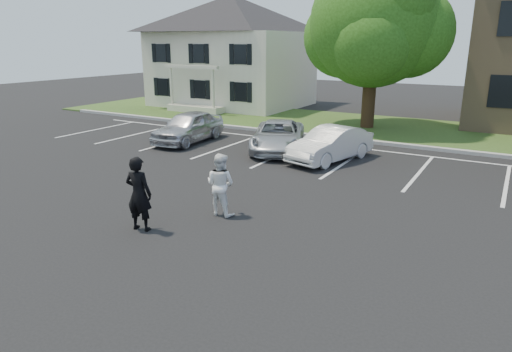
{
  "coord_description": "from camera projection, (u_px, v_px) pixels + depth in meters",
  "views": [
    {
      "loc": [
        5.63,
        -8.72,
        4.57
      ],
      "look_at": [
        0.0,
        1.0,
        1.25
      ],
      "focal_mm": 32.0,
      "sensor_mm": 36.0,
      "label": 1
    }
  ],
  "objects": [
    {
      "name": "ground_plane",
      "position": [
        236.0,
        234.0,
        11.24
      ],
      "size": [
        90.0,
        90.0,
        0.0
      ],
      "primitive_type": "plane",
      "color": "black",
      "rests_on": "ground"
    },
    {
      "name": "curb",
      "position": [
        375.0,
        142.0,
        21.17
      ],
      "size": [
        40.0,
        0.3,
        0.15
      ],
      "primitive_type": "cube",
      "color": "gray",
      "rests_on": "ground"
    },
    {
      "name": "grass_strip",
      "position": [
        396.0,
        129.0,
        24.5
      ],
      "size": [
        44.0,
        8.0,
        0.08
      ],
      "primitive_type": "cube",
      "color": "#273D17",
      "rests_on": "ground"
    },
    {
      "name": "stall_lines",
      "position": [
        387.0,
        162.0,
        17.99
      ],
      "size": [
        34.0,
        5.36,
        0.01
      ],
      "color": "silver",
      "rests_on": "ground"
    },
    {
      "name": "house",
      "position": [
        232.0,
        52.0,
        32.97
      ],
      "size": [
        10.3,
        9.22,
        7.6
      ],
      "color": "beige",
      "rests_on": "ground"
    },
    {
      "name": "tree",
      "position": [
        376.0,
        26.0,
        23.48
      ],
      "size": [
        7.8,
        7.2,
        8.8
      ],
      "color": "black",
      "rests_on": "ground"
    },
    {
      "name": "man_black_suit",
      "position": [
        139.0,
        194.0,
        11.28
      ],
      "size": [
        0.76,
        0.57,
        1.9
      ],
      "primitive_type": "imported",
      "rotation": [
        0.0,
        0.0,
        3.32
      ],
      "color": "black",
      "rests_on": "ground"
    },
    {
      "name": "man_white_shirt",
      "position": [
        220.0,
        184.0,
        12.32
      ],
      "size": [
        0.84,
        0.65,
        1.72
      ],
      "primitive_type": "imported",
      "rotation": [
        0.0,
        0.0,
        3.14
      ],
      "color": "white",
      "rests_on": "ground"
    },
    {
      "name": "car_silver_west",
      "position": [
        189.0,
        127.0,
        21.37
      ],
      "size": [
        2.0,
        4.37,
        1.45
      ],
      "primitive_type": "imported",
      "rotation": [
        0.0,
        0.0,
        0.07
      ],
      "color": "silver",
      "rests_on": "ground"
    },
    {
      "name": "car_silver_minivan",
      "position": [
        278.0,
        136.0,
        19.68
      ],
      "size": [
        3.73,
        5.07,
        1.28
      ],
      "primitive_type": "imported",
      "rotation": [
        0.0,
        0.0,
        0.39
      ],
      "color": "#B6B8BD",
      "rests_on": "ground"
    },
    {
      "name": "car_white_sedan",
      "position": [
        331.0,
        144.0,
        18.01
      ],
      "size": [
        2.44,
        4.28,
        1.34
      ],
      "primitive_type": "imported",
      "rotation": [
        0.0,
        0.0,
        -0.27
      ],
      "color": "silver",
      "rests_on": "ground"
    }
  ]
}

